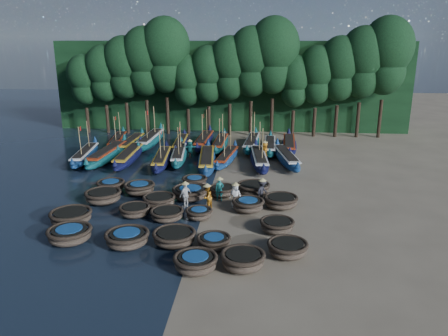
# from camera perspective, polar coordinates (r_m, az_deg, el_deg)

# --- Properties ---
(ground) EXTENTS (120.00, 120.00, 0.00)m
(ground) POSITION_cam_1_polar(r_m,az_deg,el_deg) (29.48, -2.14, -4.03)
(ground) COLOR gray
(ground) RESTS_ON ground
(foliage_wall) EXTENTS (40.00, 3.00, 10.00)m
(foliage_wall) POSITION_cam_1_polar(r_m,az_deg,el_deg) (51.25, 0.92, 10.68)
(foliage_wall) COLOR black
(foliage_wall) RESTS_ON ground
(coracle_3) EXTENTS (2.21, 2.21, 0.80)m
(coracle_3) POSITION_cam_1_polar(r_m,az_deg,el_deg) (20.69, -3.74, -12.19)
(coracle_3) COLOR brown
(coracle_3) RESTS_ON ground
(coracle_4) EXTENTS (2.38, 2.38, 0.85)m
(coracle_4) POSITION_cam_1_polar(r_m,az_deg,el_deg) (20.83, 2.48, -11.88)
(coracle_4) COLOR brown
(coracle_4) RESTS_ON ground
(coracle_5) EXTENTS (2.59, 2.59, 0.82)m
(coracle_5) POSITION_cam_1_polar(r_m,az_deg,el_deg) (24.67, -19.50, -8.16)
(coracle_5) COLOR brown
(coracle_5) RESTS_ON ground
(coracle_6) EXTENTS (2.82, 2.82, 0.81)m
(coracle_6) POSITION_cam_1_polar(r_m,az_deg,el_deg) (23.44, -12.53, -8.92)
(coracle_6) COLOR brown
(coracle_6) RESTS_ON ground
(coracle_7) EXTENTS (2.52, 2.52, 0.76)m
(coracle_7) POSITION_cam_1_polar(r_m,az_deg,el_deg) (23.24, -6.52, -8.94)
(coracle_7) COLOR brown
(coracle_7) RESTS_ON ground
(coracle_8) EXTENTS (1.80, 1.80, 0.70)m
(coracle_8) POSITION_cam_1_polar(r_m,az_deg,el_deg) (22.67, -1.33, -9.60)
(coracle_8) COLOR brown
(coracle_8) RESTS_ON ground
(coracle_9) EXTENTS (2.36, 2.36, 0.76)m
(coracle_9) POSITION_cam_1_polar(r_m,az_deg,el_deg) (22.18, 8.30, -10.32)
(coracle_9) COLOR brown
(coracle_9) RESTS_ON ground
(coracle_10) EXTENTS (2.52, 2.52, 0.80)m
(coracle_10) POSITION_cam_1_polar(r_m,az_deg,el_deg) (27.00, -19.35, -5.99)
(coracle_10) COLOR brown
(coracle_10) RESTS_ON ground
(coracle_11) EXTENTS (1.91, 1.91, 0.69)m
(coracle_11) POSITION_cam_1_polar(r_m,az_deg,el_deg) (27.07, -11.59, -5.43)
(coracle_11) COLOR brown
(coracle_11) RESTS_ON ground
(coracle_12) EXTENTS (2.40, 2.40, 0.68)m
(coracle_12) POSITION_cam_1_polar(r_m,az_deg,el_deg) (26.19, -7.47, -6.01)
(coracle_12) COLOR brown
(coracle_12) RESTS_ON ground
(coracle_13) EXTENTS (1.85, 1.85, 0.66)m
(coracle_13) POSITION_cam_1_polar(r_m,az_deg,el_deg) (26.16, -3.28, -5.93)
(coracle_13) COLOR brown
(coracle_13) RESTS_ON ground
(coracle_14) EXTENTS (2.28, 2.28, 0.73)m
(coracle_14) POSITION_cam_1_polar(r_m,az_deg,el_deg) (24.63, 6.95, -7.44)
(coracle_14) COLOR brown
(coracle_14) RESTS_ON ground
(coracle_15) EXTENTS (2.69, 2.69, 0.83)m
(coracle_15) POSITION_cam_1_polar(r_m,az_deg,el_deg) (29.64, -15.51, -3.56)
(coracle_15) COLOR brown
(coracle_15) RESTS_ON ground
(coracle_16) EXTENTS (2.51, 2.51, 0.76)m
(coracle_16) POSITION_cam_1_polar(r_m,az_deg,el_deg) (28.25, -8.47, -4.21)
(coracle_16) COLOR brown
(coracle_16) RESTS_ON ground
(coracle_17) EXTENTS (2.51, 2.51, 0.84)m
(coracle_17) POSITION_cam_1_polar(r_m,az_deg,el_deg) (29.24, -4.42, -3.23)
(coracle_17) COLOR brown
(coracle_17) RESTS_ON ground
(coracle_18) EXTENTS (2.05, 2.05, 0.78)m
(coracle_18) POSITION_cam_1_polar(r_m,az_deg,el_deg) (27.27, 3.16, -4.80)
(coracle_18) COLOR brown
(coracle_18) RESTS_ON ground
(coracle_19) EXTENTS (2.40, 2.40, 0.79)m
(coracle_19) POSITION_cam_1_polar(r_m,az_deg,el_deg) (28.02, 7.44, -4.31)
(coracle_19) COLOR brown
(coracle_19) RESTS_ON ground
(coracle_20) EXTENTS (2.20, 2.20, 0.75)m
(coracle_20) POSITION_cam_1_polar(r_m,az_deg,el_deg) (31.75, -14.57, -2.19)
(coracle_20) COLOR brown
(coracle_20) RESTS_ON ground
(coracle_21) EXTENTS (2.42, 2.42, 0.82)m
(coracle_21) POSITION_cam_1_polar(r_m,az_deg,el_deg) (30.60, -10.97, -2.59)
(coracle_21) COLOR brown
(coracle_21) RESTS_ON ground
(coracle_22) EXTENTS (2.16, 2.16, 0.73)m
(coracle_22) POSITION_cam_1_polar(r_m,az_deg,el_deg) (31.67, -3.86, -1.74)
(coracle_22) COLOR brown
(coracle_22) RESTS_ON ground
(coracle_23) EXTENTS (2.00, 2.00, 0.71)m
(coracle_23) POSITION_cam_1_polar(r_m,az_deg,el_deg) (29.74, -0.23, -2.99)
(coracle_23) COLOR brown
(coracle_23) RESTS_ON ground
(coracle_24) EXTENTS (2.70, 2.70, 0.85)m
(coracle_24) POSITION_cam_1_polar(r_m,az_deg,el_deg) (30.03, 3.87, -2.67)
(coracle_24) COLOR brown
(coracle_24) RESTS_ON ground
(long_boat_0) EXTENTS (2.28, 7.82, 3.35)m
(long_boat_0) POSITION_cam_1_polar(r_m,az_deg,el_deg) (40.09, -17.69, 1.63)
(long_boat_0) COLOR navy
(long_boat_0) RESTS_ON ground
(long_boat_1) EXTENTS (2.06, 8.80, 1.55)m
(long_boat_1) POSITION_cam_1_polar(r_m,az_deg,el_deg) (39.52, -14.97, 1.74)
(long_boat_1) COLOR #10535B
(long_boat_1) RESTS_ON ground
(long_boat_2) EXTENTS (1.64, 8.51, 1.50)m
(long_boat_2) POSITION_cam_1_polar(r_m,az_deg,el_deg) (38.61, -12.29, 1.55)
(long_boat_2) COLOR #10113B
(long_boat_2) RESTS_ON ground
(long_boat_3) EXTENTS (2.09, 7.78, 3.32)m
(long_boat_3) POSITION_cam_1_polar(r_m,az_deg,el_deg) (37.28, -8.12, 1.15)
(long_boat_3) COLOR #10113B
(long_boat_3) RESTS_ON ground
(long_boat_4) EXTENTS (2.17, 7.70, 3.29)m
(long_boat_4) POSITION_cam_1_polar(r_m,az_deg,el_deg) (38.36, -5.91, 1.68)
(long_boat_4) COLOR #10535B
(long_boat_4) RESTS_ON ground
(long_boat_5) EXTENTS (2.30, 8.63, 1.52)m
(long_boat_5) POSITION_cam_1_polar(r_m,az_deg,el_deg) (36.40, -2.24, 1.02)
(long_boat_5) COLOR navy
(long_boat_5) RESTS_ON ground
(long_boat_6) EXTENTS (2.32, 7.20, 3.09)m
(long_boat_6) POSITION_cam_1_polar(r_m,az_deg,el_deg) (37.58, 0.38, 1.40)
(long_boat_6) COLOR navy
(long_boat_6) RESTS_ON ground
(long_boat_7) EXTENTS (2.14, 8.26, 3.52)m
(long_boat_7) POSITION_cam_1_polar(r_m,az_deg,el_deg) (36.95, 4.62, 1.18)
(long_boat_7) COLOR #10113B
(long_boat_7) RESTS_ON ground
(long_boat_8) EXTENTS (2.73, 7.98, 1.42)m
(long_boat_8) POSITION_cam_1_polar(r_m,az_deg,el_deg) (37.70, 8.15, 1.35)
(long_boat_8) COLOR navy
(long_boat_8) RESTS_ON ground
(long_boat_9) EXTENTS (2.35, 7.52, 3.22)m
(long_boat_9) POSITION_cam_1_polar(r_m,az_deg,el_deg) (44.65, -13.73, 3.43)
(long_boat_9) COLOR #10535B
(long_boat_9) RESTS_ON ground
(long_boat_10) EXTENTS (1.58, 7.80, 1.37)m
(long_boat_10) POSITION_cam_1_polar(r_m,az_deg,el_deg) (43.39, -12.03, 3.18)
(long_boat_10) COLOR #10535B
(long_boat_10) RESTS_ON ground
(long_boat_11) EXTENTS (1.76, 8.85, 3.76)m
(long_boat_11) POSITION_cam_1_polar(r_m,az_deg,el_deg) (44.23, -9.55, 3.67)
(long_boat_11) COLOR #10535B
(long_boat_11) RESTS_ON ground
(long_boat_12) EXTENTS (1.70, 7.38, 1.30)m
(long_boat_12) POSITION_cam_1_polar(r_m,az_deg,el_deg) (42.61, -5.70, 3.18)
(long_boat_12) COLOR #10113B
(long_boat_12) RESTS_ON ground
(long_boat_13) EXTENTS (1.73, 8.20, 3.48)m
(long_boat_13) POSITION_cam_1_polar(r_m,az_deg,el_deg) (43.36, -2.62, 3.56)
(long_boat_13) COLOR #10113B
(long_boat_13) RESTS_ON ground
(long_boat_14) EXTENTS (1.56, 7.59, 3.23)m
(long_boat_14) POSITION_cam_1_polar(r_m,az_deg,el_deg) (42.43, -0.48, 3.23)
(long_boat_14) COLOR #10535B
(long_boat_14) RESTS_ON ground
(long_boat_15) EXTENTS (2.10, 8.05, 3.43)m
(long_boat_15) POSITION_cam_1_polar(r_m,az_deg,el_deg) (42.52, 3.64, 3.27)
(long_boat_15) COLOR #10535B
(long_boat_15) RESTS_ON ground
(long_boat_16) EXTENTS (1.56, 7.63, 1.34)m
(long_boat_16) POSITION_cam_1_polar(r_m,az_deg,el_deg) (41.57, 6.04, 2.85)
(long_boat_16) COLOR #10535B
(long_boat_16) RESTS_ON ground
(long_boat_17) EXTENTS (1.84, 8.23, 1.45)m
(long_boat_17) POSITION_cam_1_polar(r_m,az_deg,el_deg) (42.14, 8.49, 3.00)
(long_boat_17) COLOR #10113B
(long_boat_17) RESTS_ON ground
(fisherman_0) EXTENTS (0.86, 0.65, 1.76)m
(fisherman_0) POSITION_cam_1_polar(r_m,az_deg,el_deg) (27.78, 1.50, -3.48)
(fisherman_0) COLOR silver
(fisherman_0) RESTS_ON ground
(fisherman_1) EXTENTS (0.61, 0.52, 1.77)m
(fisherman_1) POSITION_cam_1_polar(r_m,az_deg,el_deg) (28.84, -0.60, -2.60)
(fisherman_1) COLOR #196966
(fisherman_1) RESTS_ON ground
(fisherman_2) EXTENTS (0.85, 0.95, 1.82)m
(fisherman_2) POSITION_cam_1_polar(r_m,az_deg,el_deg) (27.44, -2.21, -3.72)
(fisherman_2) COLOR #AF6A17
(fisherman_2) RESTS_ON ground
(fisherman_3) EXTENTS (1.03, 1.18, 1.79)m
(fisherman_3) POSITION_cam_1_polar(r_m,az_deg,el_deg) (28.61, 5.02, -2.96)
(fisherman_3) COLOR black
(fisherman_3) RESTS_ON ground
(fisherman_4) EXTENTS (0.90, 1.01, 1.84)m
(fisherman_4) POSITION_cam_1_polar(r_m,az_deg,el_deg) (27.86, -5.05, -3.41)
(fisherman_4) COLOR silver
(fisherman_4) RESTS_ON ground
(fisherman_5) EXTENTS (1.47, 0.64, 1.73)m
(fisherman_5) POSITION_cam_1_polar(r_m,az_deg,el_deg) (39.54, -4.48, 2.60)
(fisherman_5) COLOR #196966
(fisherman_5) RESTS_ON ground
(fisherman_6) EXTENTS (0.69, 0.93, 1.94)m
(fisherman_6) POSITION_cam_1_polar(r_m,az_deg,el_deg) (38.17, 5.33, 2.24)
(fisherman_6) COLOR #AF6A17
(fisherman_6) RESTS_ON ground
(tree_0) EXTENTS (3.68, 3.68, 8.68)m
(tree_0) POSITION_cam_1_polar(r_m,az_deg,el_deg) (51.34, -17.82, 10.99)
(tree_0) COLOR black
(tree_0) RESTS_ON ground
(tree_1) EXTENTS (4.09, 4.09, 9.65)m
(tree_1) POSITION_cam_1_polar(r_m,az_deg,el_deg) (50.46, -15.42, 11.87)
(tree_1) COLOR black
(tree_1) RESTS_ON ground
(tree_2) EXTENTS (4.51, 4.51, 10.63)m
(tree_2) POSITION_cam_1_polar(r_m,az_deg,el_deg) (49.68, -12.92, 12.76)
(tree_2) COLOR black
(tree_2) RESTS_ON ground
(tree_3) EXTENTS (4.92, 4.92, 11.60)m
(tree_3) POSITION_cam_1_polar(r_m,az_deg,el_deg) (49.01, -10.33, 13.65)
(tree_3) COLOR black
(tree_3) RESTS_ON ground
(tree_4) EXTENTS (5.34, 5.34, 12.58)m
(tree_4) POSITION_cam_1_polar(r_m,az_deg,el_deg) (48.45, -7.66, 14.53)
(tree_4) COLOR black
(tree_4) RESTS_ON ground
(tree_5) EXTENTS (3.68, 3.68, 8.68)m
(tree_5) POSITION_cam_1_polar(r_m,az_deg,el_deg) (48.20, -4.81, 11.39)
(tree_5) COLOR black
(tree_5) RESTS_ON ground
(tree_6) EXTENTS (4.09, 4.09, 9.65)m
(tree_6) POSITION_cam_1_polar(r_m,az_deg,el_deg) (47.82, -2.04, 12.21)
(tree_6) COLOR black
(tree_6) RESTS_ON ground
(tree_7) EXTENTS (4.51, 4.51, 10.63)m
(tree_7) POSITION_cam_1_polar(r_m,az_deg,el_deg) (47.56, 0.77, 13.01)
(tree_7) COLOR black
(tree_7) RESTS_ON ground
(tree_8) EXTENTS (4.92, 4.92, 11.60)m
(tree_8) POSITION_cam_1_polar(r_m,az_deg,el_deg) (47.42, 3.63, 13.78)
(tree_8) COLOR black
(tree_8) RESTS_ON ground
(tree_9) EXTENTS (5.34, 5.34, 12.58)m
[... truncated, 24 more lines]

